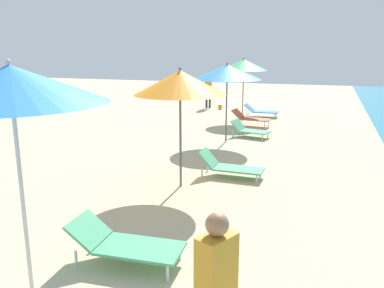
# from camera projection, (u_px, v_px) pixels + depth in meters

# --- Properties ---
(umbrella_fourth) EXTENTS (2.11, 2.11, 2.85)m
(umbrella_fourth) POSITION_uv_depth(u_px,v_px,m) (10.00, 84.00, 4.25)
(umbrella_fourth) COLOR silver
(umbrella_fourth) RESTS_ON ground
(lounger_fourth_shoreside) EXTENTS (1.63, 0.77, 0.60)m
(lounger_fourth_shoreside) POSITION_uv_depth(u_px,v_px,m) (125.00, 243.00, 5.55)
(lounger_fourth_shoreside) COLOR #4CA572
(lounger_fourth_shoreside) RESTS_ON ground
(umbrella_fifth) EXTENTS (1.95, 1.95, 2.59)m
(umbrella_fifth) POSITION_uv_depth(u_px,v_px,m) (180.00, 83.00, 8.24)
(umbrella_fifth) COLOR #4C4C51
(umbrella_fifth) RESTS_ON ground
(lounger_fifth_shoreside) EXTENTS (1.51, 0.59, 0.61)m
(lounger_fifth_shoreside) POSITION_uv_depth(u_px,v_px,m) (229.00, 166.00, 9.38)
(lounger_fifth_shoreside) COLOR #4CA572
(lounger_fifth_shoreside) RESTS_ON ground
(umbrella_sixth) EXTENTS (2.16, 2.16, 2.55)m
(umbrella_sixth) POSITION_uv_depth(u_px,v_px,m) (227.00, 72.00, 12.47)
(umbrella_sixth) COLOR #4C4C51
(umbrella_sixth) RESTS_ON ground
(lounger_sixth_shoreside) EXTENTS (1.39, 0.87, 0.56)m
(lounger_sixth_shoreside) POSITION_uv_depth(u_px,v_px,m) (249.00, 130.00, 13.66)
(lounger_sixth_shoreside) COLOR #4CA572
(lounger_sixth_shoreside) RESTS_ON ground
(umbrella_farthest) EXTENTS (1.96, 1.96, 2.62)m
(umbrella_farthest) POSITION_uv_depth(u_px,v_px,m) (244.00, 65.00, 16.45)
(umbrella_farthest) COLOR olive
(umbrella_farthest) RESTS_ON ground
(lounger_farthest_shoreside) EXTENTS (1.51, 0.69, 0.56)m
(lounger_farthest_shoreside) POSITION_uv_depth(u_px,v_px,m) (261.00, 111.00, 17.79)
(lounger_farthest_shoreside) COLOR blue
(lounger_farthest_shoreside) RESTS_ON ground
(lounger_farthest_inland) EXTENTS (1.52, 0.79, 0.64)m
(lounger_farthest_inland) POSITION_uv_depth(u_px,v_px,m) (250.00, 118.00, 15.58)
(lounger_farthest_inland) COLOR #D8593F
(lounger_farthest_inland) RESTS_ON ground
(person_walking_near) EXTENTS (0.40, 0.30, 1.73)m
(person_walking_near) POSITION_uv_depth(u_px,v_px,m) (208.00, 87.00, 20.41)
(person_walking_near) COLOR #262628
(person_walking_near) RESTS_ON ground
(person_walking_mid) EXTENTS (0.35, 0.42, 1.58)m
(person_walking_mid) POSITION_uv_depth(u_px,v_px,m) (216.00, 278.00, 3.53)
(person_walking_mid) COLOR #3F9972
(person_walking_mid) RESTS_ON ground
(beach_ball) EXTENTS (0.25, 0.25, 0.25)m
(beach_ball) POSITION_uv_depth(u_px,v_px,m) (220.00, 107.00, 20.09)
(beach_ball) COLOR orange
(beach_ball) RESTS_ON ground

